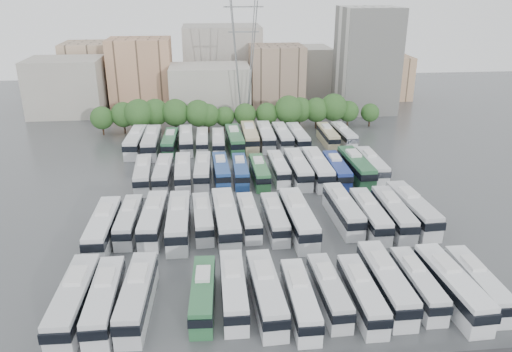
{
  "coord_description": "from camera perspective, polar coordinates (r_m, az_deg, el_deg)",
  "views": [
    {
      "loc": [
        -7.17,
        -67.37,
        32.56
      ],
      "look_at": [
        0.37,
        6.46,
        3.0
      ],
      "focal_mm": 35.0,
      "sensor_mm": 36.0,
      "label": 1
    }
  ],
  "objects": [
    {
      "name": "bus_r3_s2",
      "position": [
        102.05,
        -9.79,
        3.84
      ],
      "size": [
        2.99,
        11.69,
        3.64
      ],
      "rotation": [
        0.0,
        0.0,
        -0.04
      ],
      "color": "#2D6B43",
      "rests_on": "ground"
    },
    {
      "name": "bus_r0_s5",
      "position": [
        54.31,
        -2.59,
        -12.8
      ],
      "size": [
        2.59,
        11.73,
        3.68
      ],
      "rotation": [
        0.0,
        0.0,
        -0.0
      ],
      "color": "silver",
      "rests_on": "ground"
    },
    {
      "name": "bus_r1_s3",
      "position": [
        68.38,
        -8.83,
        -5.07
      ],
      "size": [
        2.92,
        13.24,
        4.15
      ],
      "rotation": [
        0.0,
        0.0,
        -0.0
      ],
      "color": "silver",
      "rests_on": "ground"
    },
    {
      "name": "bus_r2_s3",
      "position": [
        85.73,
        -8.34,
        0.49
      ],
      "size": [
        2.93,
        12.14,
        3.79
      ],
      "rotation": [
        0.0,
        0.0,
        0.02
      ],
      "color": "silver",
      "rests_on": "ground"
    },
    {
      "name": "bus_r0_s8",
      "position": [
        54.86,
        8.31,
        -12.79
      ],
      "size": [
        2.73,
        11.01,
        3.43
      ],
      "rotation": [
        0.0,
        0.0,
        0.03
      ],
      "color": "silver",
      "rests_on": "ground"
    },
    {
      "name": "bus_r1_s11",
      "position": [
        71.33,
        12.85,
        -4.33
      ],
      "size": [
        2.76,
        12.34,
        3.87
      ],
      "rotation": [
        0.0,
        0.0,
        -0.01
      ],
      "color": "silver",
      "rests_on": "ground"
    },
    {
      "name": "bus_r1_s4",
      "position": [
        69.49,
        -6.11,
        -4.75
      ],
      "size": [
        3.02,
        11.39,
        3.54
      ],
      "rotation": [
        0.0,
        0.0,
        0.05
      ],
      "color": "silver",
      "rests_on": "ground"
    },
    {
      "name": "bus_r3_s8",
      "position": [
        103.85,
        1.12,
        4.58
      ],
      "size": [
        2.89,
        12.82,
        4.02
      ],
      "rotation": [
        0.0,
        0.0,
        -0.01
      ],
      "color": "silver",
      "rests_on": "ground"
    },
    {
      "name": "bus_r1_s1",
      "position": [
        70.45,
        -14.32,
        -4.94
      ],
      "size": [
        2.79,
        11.48,
        3.58
      ],
      "rotation": [
        0.0,
        0.0,
        -0.03
      ],
      "color": "silver",
      "rests_on": "ground"
    },
    {
      "name": "bus_r2_s13",
      "position": [
        90.1,
        13.08,
        1.22
      ],
      "size": [
        2.71,
        12.22,
        3.83
      ],
      "rotation": [
        0.0,
        0.0,
        -0.0
      ],
      "color": "silver",
      "rests_on": "ground"
    },
    {
      "name": "bus_r3_s6",
      "position": [
        101.61,
        -2.46,
        4.18
      ],
      "size": [
        3.38,
        12.95,
        4.03
      ],
      "rotation": [
        0.0,
        0.0,
        0.05
      ],
      "color": "#2D693B",
      "rests_on": "ground"
    },
    {
      "name": "bus_r2_s10",
      "position": [
        86.51,
        7.02,
        0.93
      ],
      "size": [
        3.12,
        13.61,
        4.26
      ],
      "rotation": [
        0.0,
        0.0,
        0.01
      ],
      "color": "silver",
      "rests_on": "ground"
    },
    {
      "name": "bus_r1_s5",
      "position": [
        68.35,
        -3.48,
        -4.8
      ],
      "size": [
        3.58,
        13.67,
        4.25
      ],
      "rotation": [
        0.0,
        0.0,
        0.05
      ],
      "color": "silver",
      "rests_on": "ground"
    },
    {
      "name": "bus_r1_s7",
      "position": [
        69.02,
        2.14,
        -4.8
      ],
      "size": [
        2.81,
        11.48,
        3.58
      ],
      "rotation": [
        0.0,
        0.0,
        0.03
      ],
      "color": "silver",
      "rests_on": "ground"
    },
    {
      "name": "bus_r2_s7",
      "position": [
        85.24,
        0.39,
        0.52
      ],
      "size": [
        2.72,
        11.31,
        3.53
      ],
      "rotation": [
        0.0,
        0.0,
        0.02
      ],
      "color": "#2E6D3C",
      "rests_on": "ground"
    },
    {
      "name": "bus_r2_s5",
      "position": [
        85.96,
        -4.0,
        0.67
      ],
      "size": [
        2.89,
        11.55,
        3.6
      ],
      "rotation": [
        0.0,
        0.0,
        0.03
      ],
      "color": "navy",
      "rests_on": "ground"
    },
    {
      "name": "bus_r1_s6",
      "position": [
        69.59,
        -0.85,
        -4.63
      ],
      "size": [
        2.82,
        10.96,
        3.41
      ],
      "rotation": [
        0.0,
        0.0,
        0.04
      ],
      "color": "silver",
      "rests_on": "ground"
    },
    {
      "name": "bus_r0_s11",
      "position": [
        58.05,
        17.96,
        -11.57
      ],
      "size": [
        2.47,
        11.2,
        3.51
      ],
      "rotation": [
        0.0,
        0.0,
        0.0
      ],
      "color": "silver",
      "rests_on": "ground"
    },
    {
      "name": "bus_r2_s6",
      "position": [
        85.77,
        -1.81,
        0.62
      ],
      "size": [
        2.47,
        11.1,
        3.48
      ],
      "rotation": [
        0.0,
        0.0,
        -0.0
      ],
      "color": "navy",
      "rests_on": "ground"
    },
    {
      "name": "bus_r0_s2",
      "position": [
        54.52,
        -13.41,
        -13.15
      ],
      "size": [
        3.33,
        12.65,
        3.93
      ],
      "rotation": [
        0.0,
        0.0,
        -0.05
      ],
      "color": "silver",
      "rests_on": "ground"
    },
    {
      "name": "ground",
      "position": [
        75.17,
        0.22,
        -3.95
      ],
      "size": [
        220.0,
        220.0,
        0.0
      ],
      "primitive_type": "plane",
      "color": "#424447",
      "rests_on": "ground"
    },
    {
      "name": "bus_r3_s1",
      "position": [
        101.85,
        -11.85,
        3.84
      ],
      "size": [
        3.0,
        13.58,
        4.26
      ],
      "rotation": [
        0.0,
        0.0,
        -0.0
      ],
      "color": "silver",
      "rests_on": "ground"
    },
    {
      "name": "bus_r1_s13",
      "position": [
        74.3,
        17.43,
        -3.6
      ],
      "size": [
        3.53,
        13.43,
        4.18
      ],
      "rotation": [
        0.0,
        0.0,
        0.05
      ],
      "color": "silver",
      "rests_on": "ground"
    },
    {
      "name": "city_buildings",
      "position": [
        141.4,
        -5.98,
        11.55
      ],
      "size": [
        102.0,
        35.0,
        20.0
      ],
      "color": "#9E998E",
      "rests_on": "ground"
    },
    {
      "name": "bus_r0_s6",
      "position": [
        53.73,
        1.15,
        -13.07
      ],
      "size": [
        3.26,
        12.5,
        3.89
      ],
      "rotation": [
        0.0,
        0.0,
        0.05
      ],
      "color": "silver",
      "rests_on": "ground"
    },
    {
      "name": "bus_r1_s0",
      "position": [
        69.04,
        -17.05,
        -5.6
      ],
      "size": [
        3.04,
        13.0,
        4.06
      ],
      "rotation": [
        0.0,
        0.0,
        -0.02
      ],
      "color": "silver",
      "rests_on": "ground"
    },
    {
      "name": "bus_r3_s4",
      "position": [
        102.44,
        -6.14,
        4.04
      ],
      "size": [
        2.52,
        10.83,
        3.39
      ],
      "rotation": [
        0.0,
        0.0,
        -0.02
      ],
      "color": "silver",
      "rests_on": "ground"
    },
    {
      "name": "apartment_tower",
      "position": [
        133.4,
        12.53,
        12.79
      ],
      "size": [
        14.0,
        14.0,
        26.0
      ],
      "primitive_type": "cube",
      "color": "silver",
      "rests_on": "ground"
    },
    {
      "name": "bus_r0_s0",
      "position": [
        55.56,
        -20.06,
        -13.16
      ],
      "size": [
        3.13,
        13.07,
        4.08
      ],
      "rotation": [
        0.0,
        0.0,
        -0.02
      ],
      "color": "silver",
      "rests_on": "ground"
    },
    {
      "name": "electricity_pylon",
      "position": [
        118.54,
        -1.4,
        14.98
      ],
      "size": [
        9.0,
        6.91,
        33.83
      ],
      "color": "slate",
      "rests_on": "ground"
    },
    {
      "name": "bus_r0_s4",
      "position": [
        54.09,
        -6.08,
        -13.22
      ],
      "size": [
        2.94,
        11.11,
        3.45
      ],
      "rotation": [
        0.0,
        0.0,
        -0.05
      ],
      "color": "#2C663C",
      "rests_on": "ground"
    },
    {
      "name": "bus_r1_s10",
      "position": [
        72.02,
        9.91,
        -3.79
      ],
      "size": [
        3.14,
        12.72,
        3.97
      ],
      "rotation": [
        0.0,
        0.0,
        0.03
      ],
      "color": "silver",
      "rests_on": "ground"
    },
    {
      "name": "bus_r2_s12",
      "position": [
        88.29,
        11.35,
        1.07
      ],
      "size": [
        3.42,
        13.52,
        4.21
      ],
      "rotation": [
        0.0,
        0.0,
        0.04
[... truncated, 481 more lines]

